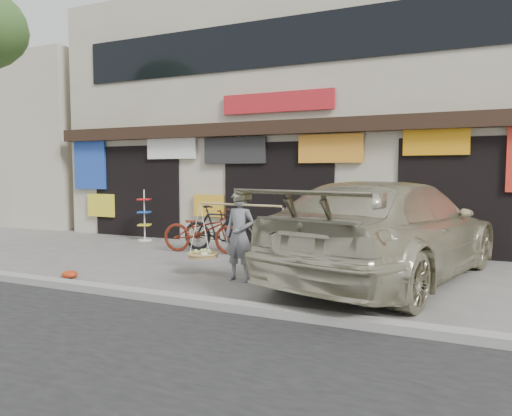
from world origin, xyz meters
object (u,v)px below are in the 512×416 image
at_px(street_vendor, 240,239).
at_px(bike_2, 202,231).
at_px(suv, 390,230).
at_px(display_rack, 145,220).
at_px(bike_1, 218,229).

height_order(street_vendor, bike_2, street_vendor).
bearing_deg(suv, display_rack, -1.02).
height_order(suv, display_rack, suv).
relative_size(bike_1, suv, 0.29).
distance_m(bike_2, display_rack, 2.67).
xyz_separation_m(bike_2, suv, (4.43, -1.00, 0.35)).
xyz_separation_m(bike_1, display_rack, (-2.76, 0.77, 0.02)).
relative_size(street_vendor, bike_1, 1.16).
xyz_separation_m(street_vendor, display_rack, (-4.49, 3.23, -0.16)).
bearing_deg(suv, street_vendor, 41.97).
bearing_deg(display_rack, suv, -16.43).
xyz_separation_m(street_vendor, bike_2, (-2.03, 2.21, -0.21)).
distance_m(bike_1, suv, 4.34).
distance_m(street_vendor, bike_1, 3.01).
bearing_deg(bike_1, suv, -108.57).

